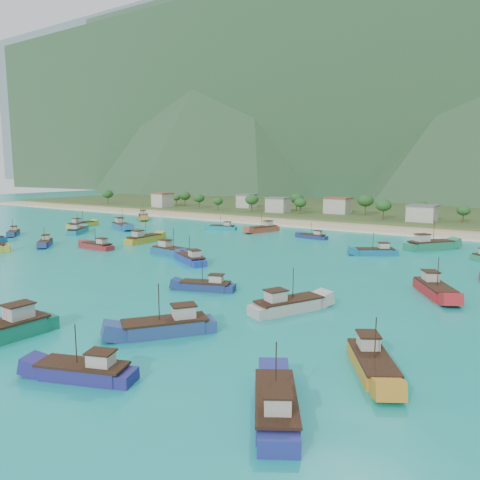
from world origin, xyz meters
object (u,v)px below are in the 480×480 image
Objects in this scene: boat_9 at (263,229)px; boat_31 at (223,228)px; boat_1 at (45,243)px; boat_27 at (372,364)px; boat_13 at (376,252)px; boat_19 at (81,225)px; boat_10 at (276,408)px; boat_23 at (313,237)px; boat_33 at (85,373)px; boat_28 at (143,217)px; boat_14 at (191,260)px; boat_21 at (98,246)px; boat_11 at (144,239)px; boat_24 at (207,287)px; boat_25 at (122,226)px; boat_5 at (77,231)px; boat_22 at (288,306)px; boat_29 at (0,333)px; boat_32 at (13,233)px; boat_17 at (430,245)px; boat_3 at (167,327)px; boat_0 at (435,290)px; boat_6 at (171,252)px.

boat_9 is 14.20m from boat_31.
boat_27 reaches higher than boat_1.
boat_13 is 58.83m from boat_31.
boat_9 is 1.09× the size of boat_19.
boat_10 is 98.72m from boat_23.
boat_28 is at bearing 22.52° from boat_33.
boat_21 is (-30.55, 0.40, -0.09)m from boat_14.
boat_24 is (45.41, -30.20, -0.25)m from boat_11.
boat_11 is 31.70m from boat_25.
boat_11 is at bearing -36.15° from boat_5.
boat_27 reaches higher than boat_31.
boat_1 is at bearing 65.10° from boat_28.
boat_19 is at bearing -177.78° from boat_22.
boat_29 reaches higher than boat_19.
boat_5 is 16.33m from boat_19.
boat_25 reaches higher than boat_5.
boat_23 is 0.89× the size of boat_24.
boat_33 is at bearing 127.29° from boat_9.
boat_25 is 32.42m from boat_32.
boat_14 is 38.05m from boat_22.
boat_29 is (66.94, -77.88, 0.08)m from boat_25.
boat_14 is 0.86× the size of boat_25.
boat_27 is at bearing 115.95° from boat_1.
boat_10 is at bearing 107.40° from boat_32.
boat_21 is 75.59m from boat_33.
boat_17 is at bearing -170.68° from boat_9.
boat_11 is 0.92× the size of boat_17.
boat_1 is 25.02m from boat_11.
boat_17 is 1.10× the size of boat_22.
boat_3 is at bearing -165.77° from boat_31.
boat_22 reaches higher than boat_24.
boat_0 is at bearing -132.61° from boat_23.
boat_19 is 29.28m from boat_28.
boat_33 is (40.72, -99.05, -0.16)m from boat_9.
boat_5 is 50.47m from boat_6.
boat_13 is at bearing -119.25° from boat_23.
boat_6 is 65.33m from boat_19.
boat_5 is 0.84× the size of boat_25.
boat_0 is 1.34× the size of boat_1.
boat_31 is at bearing 25.97° from boat_9.
boat_5 is at bearing -174.88° from boat_22.
boat_25 is (-85.00, -0.57, 0.24)m from boat_13.
boat_21 is (-78.69, -1.57, -0.18)m from boat_0.
boat_3 reaches higher than boat_32.
boat_27 is (16.11, -12.50, -0.07)m from boat_22.
boat_13 is (38.83, 26.95, -0.17)m from boat_6.
boat_25 reaches higher than boat_24.
boat_25 reaches higher than boat_6.
boat_29 is at bearing 77.56° from boat_3.
boat_14 is at bearing -89.08° from boat_21.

